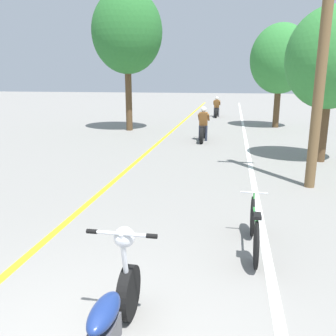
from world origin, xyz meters
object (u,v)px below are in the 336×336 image
object	(u,v)px
bicycle_parked	(254,228)
roadside_tree_left	(127,32)
roadside_tree_right_far	(280,59)
motorcycle_rider_far	(217,109)
motorcycle_foreground	(107,323)
utility_pole	(325,28)
roadside_tree_right_near	(330,59)
motorcycle_rider_lead	(203,128)

from	to	relation	value
bicycle_parked	roadside_tree_left	bearing A→B (deg)	114.51
roadside_tree_right_far	motorcycle_rider_far	distance (m)	6.57
roadside_tree_left	motorcycle_rider_far	distance (m)	9.26
roadside_tree_right_far	motorcycle_rider_far	xyz separation A→B (m)	(-3.38, 4.77, -3.00)
motorcycle_foreground	motorcycle_rider_far	xyz separation A→B (m)	(-0.04, 21.93, 0.09)
motorcycle_foreground	motorcycle_rider_far	size ratio (longest dim) A/B	1.03
utility_pole	roadside_tree_right_near	world-z (taller)	utility_pole
motorcycle_foreground	bicycle_parked	world-z (taller)	motorcycle_foreground
utility_pole	roadside_tree_right_far	bearing A→B (deg)	88.15
roadside_tree_right_near	roadside_tree_left	size ratio (longest dim) A/B	0.70
roadside_tree_right_near	motorcycle_foreground	bearing A→B (deg)	-112.87
roadside_tree_right_far	roadside_tree_right_near	bearing A→B (deg)	-86.30
motorcycle_rider_lead	bicycle_parked	distance (m)	9.90
roadside_tree_right_near	motorcycle_rider_far	xyz separation A→B (m)	(-3.90, 12.78, -2.63)
roadside_tree_right_far	roadside_tree_left	distance (m)	7.91
roadside_tree_right_near	motorcycle_foreground	xyz separation A→B (m)	(-3.86, -9.15, -2.72)
roadside_tree_right_near	motorcycle_rider_far	world-z (taller)	roadside_tree_right_near
roadside_tree_right_far	motorcycle_rider_lead	bearing A→B (deg)	-125.81
roadside_tree_left	motorcycle_rider_lead	size ratio (longest dim) A/B	3.18
roadside_tree_right_far	motorcycle_rider_far	bearing A→B (deg)	125.35
roadside_tree_right_near	utility_pole	bearing A→B (deg)	-106.40
roadside_tree_left	bicycle_parked	size ratio (longest dim) A/B	3.82
utility_pole	roadside_tree_left	bearing A→B (deg)	129.67
motorcycle_foreground	motorcycle_rider_far	distance (m)	21.93
bicycle_parked	roadside_tree_right_far	bearing A→B (deg)	82.64
utility_pole	motorcycle_rider_far	xyz separation A→B (m)	(-3.03, 15.74, -3.15)
roadside_tree_left	bicycle_parked	bearing A→B (deg)	-65.49
roadside_tree_right_near	motorcycle_foreground	size ratio (longest dim) A/B	2.24
motorcycle_rider_far	bicycle_parked	size ratio (longest dim) A/B	1.16
roadside_tree_right_near	motorcycle_rider_far	distance (m)	13.62
roadside_tree_right_far	bicycle_parked	size ratio (longest dim) A/B	3.03
utility_pole	motorcycle_foreground	distance (m)	7.60
roadside_tree_left	motorcycle_rider_far	xyz separation A→B (m)	(4.05, 7.21, -4.18)
motorcycle_rider_far	bicycle_parked	bearing A→B (deg)	-85.58
roadside_tree_left	motorcycle_foreground	size ratio (longest dim) A/B	3.19
roadside_tree_right_far	roadside_tree_left	size ratio (longest dim) A/B	0.79
utility_pole	roadside_tree_right_far	xyz separation A→B (m)	(0.35, 10.98, -0.15)
motorcycle_rider_lead	motorcycle_rider_far	xyz separation A→B (m)	(0.11, 9.60, -0.03)
roadside_tree_right_near	motorcycle_rider_far	size ratio (longest dim) A/B	2.31
motorcycle_foreground	bicycle_parked	distance (m)	2.95
roadside_tree_left	motorcycle_rider_lead	distance (m)	6.21
roadside_tree_right_far	motorcycle_rider_far	size ratio (longest dim) A/B	2.62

